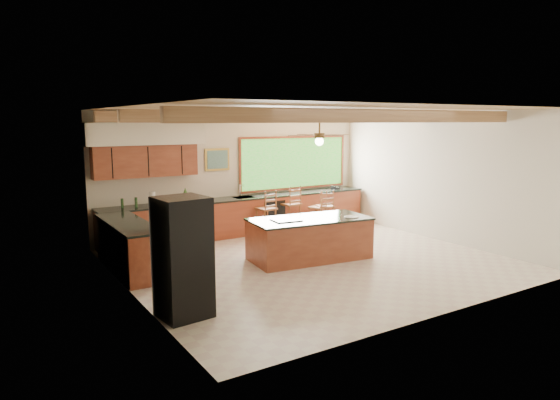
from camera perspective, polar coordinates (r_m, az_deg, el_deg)
ground at (r=10.07m, az=3.75°, el=-7.01°), size 7.20×7.20×0.00m
room_shell at (r=10.13m, az=0.93°, el=5.84°), size 7.27×6.54×3.02m
counter_run at (r=11.67m, az=-6.80°, el=-2.46°), size 7.12×3.10×1.25m
island at (r=10.15m, az=3.39°, el=-4.41°), size 2.53×1.41×0.86m
refrigerator at (r=7.24m, az=-11.07°, el=-6.47°), size 0.74×0.72×1.74m
bar_stool_a at (r=12.43m, az=1.38°, el=-0.57°), size 0.46×0.46×1.19m
bar_stool_b at (r=11.93m, az=-1.46°, el=-1.10°), size 0.46×0.46×1.14m
bar_stool_c at (r=12.52m, az=4.49°, el=-0.92°), size 0.49×0.49×1.04m
bar_stool_d at (r=12.57m, az=5.32°, el=-0.79°), size 0.48×0.48×1.08m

